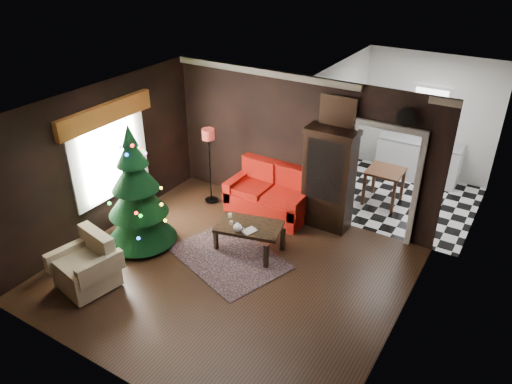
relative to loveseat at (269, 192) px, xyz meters
The scene contains 26 objects.
floor 2.15m from the loveseat, 78.96° to the right, with size 5.50×5.50×0.00m, color black.
ceiling 3.11m from the loveseat, 78.96° to the right, with size 5.50×5.50×0.00m, color white.
wall_back 1.08m from the loveseat, 48.37° to the left, with size 5.50×5.50×0.00m, color black.
wall_front 4.66m from the loveseat, 84.98° to the right, with size 5.50×5.50×0.00m, color black.
wall_left 3.25m from the loveseat, 138.90° to the right, with size 5.50×5.50×0.00m, color black.
wall_right 3.86m from the loveseat, 33.06° to the right, with size 5.50×5.50×0.00m, color black.
doorway 2.22m from the loveseat, 12.09° to the left, with size 1.10×0.10×2.10m, color silver, non-canonical shape.
left_window 3.11m from the loveseat, 141.31° to the right, with size 0.05×1.60×1.40m, color white.
valance 3.40m from the loveseat, 140.32° to the right, with size 0.12×2.10×0.35m, color brown.
kitchen_floor 2.91m from the loveseat, 42.88° to the left, with size 3.00×3.00×0.00m, color white.
kitchen_window 4.17m from the loveseat, 58.30° to the left, with size 0.70×0.06×0.70m, color white.
rug 1.74m from the loveseat, 84.89° to the right, with size 1.94×1.41×0.01m, color #4E3142.
loveseat is the anchor object (origin of this frame).
curio_cabinet 1.25m from the loveseat, 10.83° to the left, with size 0.90×0.45×1.90m, color black, non-canonical shape.
floor_lamp 1.34m from the loveseat, behind, with size 0.27×0.27×1.61m, color black, non-canonical shape.
christmas_tree 2.62m from the loveseat, 124.50° to the right, with size 1.26×1.26×2.40m, color black, non-canonical shape.
armchair 3.73m from the loveseat, 111.13° to the right, with size 0.84×0.84×0.85m, color beige, non-canonical shape.
coffee_table 1.33m from the loveseat, 75.36° to the right, with size 1.13×0.68×0.51m, color black, non-canonical shape.
teapot 1.57m from the loveseat, 80.07° to the right, with size 0.18×0.18×0.17m, color white, non-canonical shape.
cup_a 1.22m from the loveseat, 95.30° to the right, with size 0.07×0.07×0.06m, color white.
cup_b 1.39m from the loveseat, 88.50° to the right, with size 0.06×0.06×0.05m, color silver.
book 1.45m from the loveseat, 75.92° to the right, with size 0.18×0.02×0.25m, color #9B8966.
wall_clock 3.04m from the loveseat, ahead, with size 0.32×0.32×0.06m, color silver.
painting 2.13m from the loveseat, 19.40° to the left, with size 0.62×0.05×0.52m, color #AA7647.
kitchen_counter 3.79m from the loveseat, 56.31° to the left, with size 1.80×0.60×0.90m, color white.
kitchen_table 2.45m from the loveseat, 42.51° to the left, with size 0.70×0.70×0.75m, color brown, non-canonical shape.
Camera 1 is at (3.79, -5.31, 5.14)m, focal length 34.18 mm.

